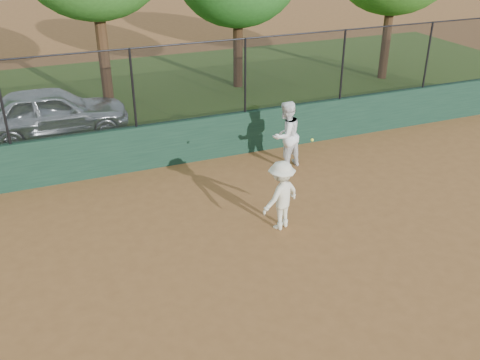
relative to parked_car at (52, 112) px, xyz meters
name	(u,v)px	position (x,y,z in m)	size (l,w,h in m)	color
ground	(245,301)	(2.36, -9.29, -0.76)	(80.00, 80.00, 0.00)	brown
back_wall	(157,145)	(2.36, -3.29, -0.16)	(26.00, 0.20, 1.20)	#1B3C2A
grass_strip	(117,100)	(2.36, 2.71, -0.75)	(36.00, 12.00, 0.01)	#2E4917
parked_car	(52,112)	(0.00, 0.00, 0.00)	(1.79, 4.44, 1.51)	silver
player_second	(286,135)	(5.46, -4.61, 0.15)	(0.88, 0.69, 1.82)	white
player_main	(281,195)	(4.01, -7.28, 0.01)	(1.14, 0.91, 2.10)	#ECE9C8
fence_assembly	(152,85)	(2.33, -3.29, 1.48)	(26.00, 0.06, 2.00)	black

